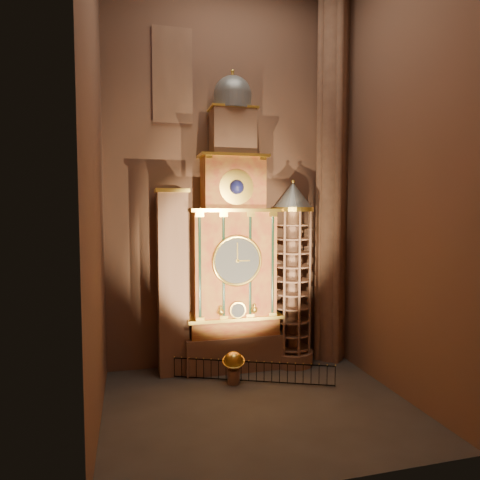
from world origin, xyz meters
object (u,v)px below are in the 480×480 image
object	(u,v)px
astronomical_clock	(233,252)
portrait_tower	(173,281)
stair_turret	(292,275)
celestial_globe	(234,364)
iron_railing	(253,372)

from	to	relation	value
astronomical_clock	portrait_tower	size ratio (longest dim) A/B	1.64
stair_turret	celestial_globe	bearing A→B (deg)	-153.61
celestial_globe	iron_railing	xyz separation A→B (m)	(1.00, -0.13, -0.44)
astronomical_clock	iron_railing	size ratio (longest dim) A/B	2.13
iron_railing	astronomical_clock	bearing A→B (deg)	101.33
celestial_globe	iron_railing	size ratio (longest dim) A/B	0.22
astronomical_clock	stair_turret	xyz separation A→B (m)	(3.50, -0.26, -1.41)
iron_railing	stair_turret	bearing A→B (deg)	35.12
stair_turret	celestial_globe	xyz separation A→B (m)	(-4.02, -1.99, -4.25)
stair_turret	portrait_tower	bearing A→B (deg)	177.67
stair_turret	iron_railing	xyz separation A→B (m)	(-3.02, -2.13, -4.68)
portrait_tower	stair_turret	world-z (taller)	stair_turret
portrait_tower	astronomical_clock	bearing A→B (deg)	-0.29
celestial_globe	iron_railing	world-z (taller)	celestial_globe
astronomical_clock	stair_turret	bearing A→B (deg)	-4.30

